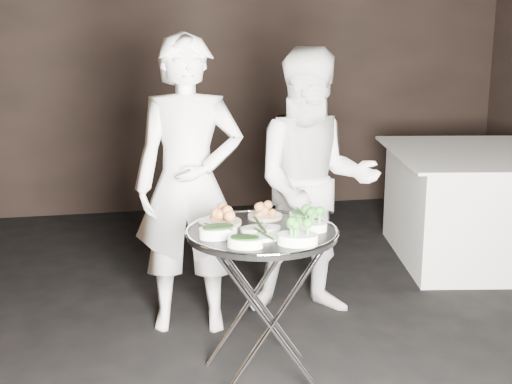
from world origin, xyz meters
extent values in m
cube|color=black|center=(0.00, 3.52, 1.50)|extent=(6.00, 0.05, 3.00)
cylinder|color=silver|center=(-0.07, -0.13, 0.38)|extent=(0.53, 0.02, 0.78)
cylinder|color=silver|center=(-0.07, -0.13, 0.38)|extent=(0.53, 0.02, 0.78)
cylinder|color=silver|center=(-0.07, 0.28, 0.38)|extent=(0.53, 0.02, 0.78)
cylinder|color=silver|center=(-0.07, 0.28, 0.38)|extent=(0.53, 0.02, 0.78)
cylinder|color=silver|center=(-0.29, 0.08, 0.74)|extent=(0.02, 0.45, 0.02)
cylinder|color=silver|center=(0.15, 0.08, 0.74)|extent=(0.02, 0.45, 0.02)
cylinder|color=black|center=(-0.07, 0.08, 0.78)|extent=(0.73, 0.73, 0.03)
torus|color=silver|center=(-0.07, 0.08, 0.79)|extent=(0.74, 0.74, 0.02)
cylinder|color=beige|center=(-0.25, 0.22, 0.80)|extent=(0.21, 0.21, 0.02)
cylinder|color=beige|center=(-0.01, 0.30, 0.80)|extent=(0.18, 0.18, 0.02)
cylinder|color=silver|center=(0.16, 0.20, 0.81)|extent=(0.12, 0.12, 0.04)
cylinder|color=silver|center=(-0.25, 0.24, 0.84)|extent=(0.07, 0.17, 0.01)
cylinder|color=silver|center=(-0.02, 0.29, 0.84)|extent=(0.11, 0.15, 0.01)
cylinder|color=silver|center=(0.16, 0.21, 0.84)|extent=(0.01, 0.18, 0.01)
cylinder|color=silver|center=(-0.29, 0.03, 0.84)|extent=(0.12, 0.15, 0.01)
cylinder|color=silver|center=(0.15, 0.03, 0.84)|extent=(0.15, 0.11, 0.01)
cylinder|color=silver|center=(-0.07, 0.09, 0.84)|extent=(0.02, 0.18, 0.01)
imported|color=white|center=(-0.34, 0.82, 0.86)|extent=(0.68, 0.51, 1.72)
imported|color=white|center=(0.42, 0.89, 0.82)|extent=(0.87, 0.73, 1.63)
cube|color=white|center=(1.99, 1.60, 0.40)|extent=(1.29, 1.29, 0.81)
cube|color=white|center=(1.99, 1.60, 0.82)|extent=(1.46, 1.46, 0.02)
camera|label=1|loc=(-0.74, -3.15, 1.79)|focal=50.00mm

